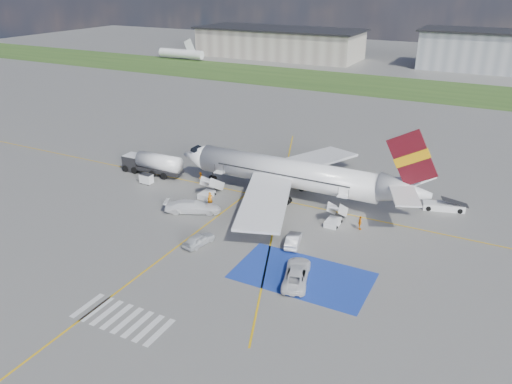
% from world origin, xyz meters
% --- Properties ---
extents(ground, '(400.00, 400.00, 0.00)m').
position_xyz_m(ground, '(0.00, 0.00, 0.00)').
color(ground, '#60605E').
rests_on(ground, ground).
extents(grass_strip, '(400.00, 30.00, 0.01)m').
position_xyz_m(grass_strip, '(0.00, 95.00, 0.01)').
color(grass_strip, '#2D4C1E').
rests_on(grass_strip, ground).
extents(taxiway_line_main, '(120.00, 0.20, 0.01)m').
position_xyz_m(taxiway_line_main, '(0.00, 12.00, 0.01)').
color(taxiway_line_main, gold).
rests_on(taxiway_line_main, ground).
extents(taxiway_line_cross, '(0.20, 60.00, 0.01)m').
position_xyz_m(taxiway_line_cross, '(-5.00, -10.00, 0.01)').
color(taxiway_line_cross, gold).
rests_on(taxiway_line_cross, ground).
extents(taxiway_line_diag, '(20.71, 56.45, 0.01)m').
position_xyz_m(taxiway_line_diag, '(0.00, 12.00, 0.01)').
color(taxiway_line_diag, gold).
rests_on(taxiway_line_diag, ground).
extents(staging_box, '(14.00, 8.00, 0.01)m').
position_xyz_m(staging_box, '(10.00, -4.00, 0.01)').
color(staging_box, '#1A369E').
rests_on(staging_box, ground).
extents(crosswalk, '(9.00, 4.00, 0.01)m').
position_xyz_m(crosswalk, '(-1.80, -18.00, 0.01)').
color(crosswalk, silver).
rests_on(crosswalk, ground).
extents(terminal_west, '(60.00, 22.00, 10.00)m').
position_xyz_m(terminal_west, '(-55.00, 130.00, 5.00)').
color(terminal_west, gray).
rests_on(terminal_west, ground).
extents(terminal_centre, '(48.00, 18.00, 12.00)m').
position_xyz_m(terminal_centre, '(20.00, 135.00, 6.00)').
color(terminal_centre, gray).
rests_on(terminal_centre, ground).
extents(airliner, '(36.81, 32.95, 11.92)m').
position_xyz_m(airliner, '(1.51, 14.00, 3.39)').
color(airliner, silver).
rests_on(airliner, ground).
extents(airstairs_fwd, '(1.90, 5.20, 3.60)m').
position_xyz_m(airstairs_fwd, '(-9.50, 8.70, 0.62)').
color(airstairs_fwd, silver).
rests_on(airstairs_fwd, ground).
extents(airstairs_aft, '(1.90, 5.20, 3.60)m').
position_xyz_m(airstairs_aft, '(9.00, 8.70, 0.62)').
color(airstairs_aft, silver).
rests_on(airstairs_aft, ground).
extents(fuel_tanker, '(10.00, 3.01, 3.39)m').
position_xyz_m(fuel_tanker, '(-21.63, 11.95, 1.42)').
color(fuel_tanker, black).
rests_on(fuel_tanker, ground).
extents(gpu_cart, '(1.88, 1.24, 1.55)m').
position_xyz_m(gpu_cart, '(-20.04, 8.29, 0.70)').
color(gpu_cart, silver).
rests_on(gpu_cart, ground).
extents(belt_loader, '(5.87, 3.30, 1.69)m').
position_xyz_m(belt_loader, '(20.54, 19.23, 0.42)').
color(belt_loader, silver).
rests_on(belt_loader, ground).
extents(car_silver_a, '(2.45, 4.41, 1.42)m').
position_xyz_m(car_silver_a, '(-3.01, -3.52, 0.71)').
color(car_silver_a, silver).
rests_on(car_silver_a, ground).
extents(car_silver_b, '(2.40, 4.38, 1.37)m').
position_xyz_m(car_silver_b, '(6.63, 1.39, 0.68)').
color(car_silver_b, '#ADAFB5').
rests_on(car_silver_b, ground).
extents(van_white_a, '(3.70, 5.61, 1.94)m').
position_xyz_m(van_white_a, '(9.75, -4.98, 0.97)').
color(van_white_a, silver).
rests_on(van_white_a, ground).
extents(van_white_b, '(5.89, 4.25, 2.14)m').
position_xyz_m(van_white_b, '(-8.47, 3.32, 1.07)').
color(van_white_b, white).
rests_on(van_white_b, ground).
extents(crew_fwd, '(0.83, 0.86, 1.98)m').
position_xyz_m(crew_fwd, '(-7.45, 5.99, 0.99)').
color(crew_fwd, orange).
rests_on(crew_fwd, ground).
extents(crew_nose, '(0.77, 0.93, 1.74)m').
position_xyz_m(crew_nose, '(-13.01, 12.11, 0.87)').
color(crew_nose, orange).
rests_on(crew_nose, ground).
extents(crew_aft, '(0.73, 1.14, 1.80)m').
position_xyz_m(crew_aft, '(12.29, 8.66, 0.90)').
color(crew_aft, orange).
rests_on(crew_aft, ground).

